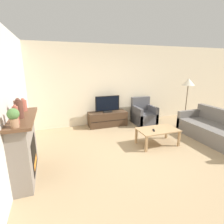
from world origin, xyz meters
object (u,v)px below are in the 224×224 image
tv_stand (108,119)px  tv (107,105)px  floor_lamp (188,84)px  remote (154,130)px  couch (219,132)px  mantel_vase_right (23,105)px  armchair (144,115)px  fireplace (24,147)px  mantel_vase_centre_left (19,109)px  potted_plant (13,117)px  coffee_table (158,131)px  mantel_vase_left (16,115)px

tv_stand → tv: 0.50m
floor_lamp → remote: bearing=-151.8°
couch → mantel_vase_right: bearing=174.7°
armchair → couch: size_ratio=0.43×
fireplace → mantel_vase_centre_left: bearing=-80.7°
potted_plant → coffee_table: 3.31m
fireplace → couch: bearing=-0.3°
mantel_vase_centre_left → mantel_vase_right: 0.51m
mantel_vase_right → armchair: size_ratio=0.28×
coffee_table → mantel_vase_centre_left: bearing=-171.7°
potted_plant → coffee_table: size_ratio=0.27×
coffee_table → fireplace: bearing=-173.6°
mantel_vase_left → armchair: size_ratio=0.32×
remote → coffee_table: bearing=42.1°
mantel_vase_left → tv_stand: size_ratio=0.23×
tv_stand → potted_plant: bearing=-129.3°
armchair → fireplace: bearing=-150.7°
mantel_vase_centre_left → coffee_table: (3.04, 0.44, -0.94)m
couch → mantel_vase_centre_left: bearing=-179.1°
floor_lamp → mantel_vase_left: bearing=-160.4°
armchair → potted_plant: bearing=-144.0°
potted_plant → floor_lamp: bearing=21.4°
remote → floor_lamp: (1.83, 0.98, 0.99)m
fireplace → armchair: size_ratio=1.49×
mantel_vase_left → coffee_table: bearing=13.9°
mantel_vase_right → couch: mantel_vase_right is taller
mantel_vase_centre_left → floor_lamp: 4.92m
remote → tv_stand: bearing=131.5°
tv → floor_lamp: 2.70m
fireplace → mantel_vase_right: (0.02, 0.41, 0.68)m
mantel_vase_right → potted_plant: 0.99m
tv → couch: 3.34m
armchair → couch: 2.34m
mantel_vase_left → mantel_vase_centre_left: 0.31m
tv_stand → couch: size_ratio=0.61×
armchair → remote: bearing=-111.6°
tv → floor_lamp: size_ratio=0.52×
tv_stand → armchair: size_ratio=1.43×
potted_plant → couch: (4.72, 0.55, -1.04)m
mantel_vase_centre_left → mantel_vase_right: mantel_vase_centre_left is taller
couch → fireplace: bearing=179.7°
tv → remote: tv is taller
tv → couch: bearing=-42.4°
mantel_vase_right → fireplace: bearing=-92.4°
mantel_vase_centre_left → couch: size_ratio=0.16×
mantel_vase_left → tv_stand: mantel_vase_left is taller
mantel_vase_right → tv_stand: bearing=38.2°
potted_plant → remote: size_ratio=1.83×
couch → coffee_table: bearing=167.6°
potted_plant → remote: 3.14m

